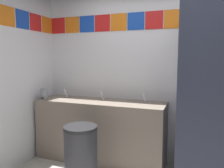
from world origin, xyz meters
TOP-DOWN VIEW (x-y plane):
  - wall_back at (0.00, 1.53)m, footprint 3.68×0.09m
  - vanity_counter at (-0.85, 1.21)m, footprint 1.89×0.56m
  - faucet_left at (-1.48, 1.30)m, footprint 0.04×0.10m
  - faucet_center at (-0.85, 1.30)m, footprint 0.04×0.10m
  - faucet_right at (-0.22, 1.30)m, footprint 0.04×0.10m
  - soap_dispenser at (-1.71, 1.06)m, footprint 0.09×0.09m
  - stall_divider at (0.49, 0.56)m, footprint 0.92×1.37m
  - trash_bin at (-0.81, 0.54)m, footprint 0.40×0.40m

SIDE VIEW (x-z plane):
  - trash_bin at x=-0.81m, z-range 0.00..0.72m
  - vanity_counter at x=-0.85m, z-range 0.02..0.91m
  - faucet_left at x=-1.48m, z-range 0.88..1.02m
  - faucet_center at x=-0.85m, z-range 0.88..1.02m
  - faucet_right at x=-0.22m, z-range 0.88..1.02m
  - soap_dispenser at x=-1.71m, z-range 0.89..1.05m
  - stall_divider at x=0.49m, z-range 0.00..2.07m
  - wall_back at x=0.00m, z-range 0.01..2.66m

